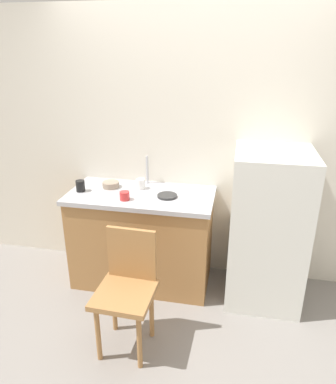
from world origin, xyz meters
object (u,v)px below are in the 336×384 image
at_px(cup_red, 125,196).
at_px(cup_black, 80,186).
at_px(terracotta_bowl, 111,185).
at_px(refrigerator, 267,228).
at_px(hotplate, 167,196).
at_px(cup_white, 141,184).
at_px(chair, 127,286).

height_order(cup_red, cup_black, cup_black).
distance_m(terracotta_bowl, cup_red, 0.33).
bearing_deg(cup_red, refrigerator, 7.15).
bearing_deg(refrigerator, cup_red, -172.85).
relative_size(hotplate, cup_red, 2.06).
bearing_deg(cup_black, hotplate, 1.67).
height_order(terracotta_bowl, cup_white, cup_white).
bearing_deg(hotplate, cup_red, -159.05).
bearing_deg(chair, refrigerator, 40.11).
bearing_deg(terracotta_bowl, refrigerator, -4.11).
xyz_separation_m(refrigerator, cup_white, (-1.12, 0.12, 0.27)).
distance_m(chair, hotplate, 0.86).
relative_size(terracotta_bowl, cup_black, 1.51).
height_order(refrigerator, cup_white, refrigerator).
height_order(chair, terracotta_bowl, terracotta_bowl).
xyz_separation_m(chair, cup_white, (-0.13, 0.89, 0.43)).
bearing_deg(cup_white, hotplate, -27.55).
height_order(refrigerator, chair, refrigerator).
xyz_separation_m(cup_red, cup_black, (-0.44, 0.11, 0.01)).
distance_m(hotplate, cup_red, 0.36).
bearing_deg(chair, cup_red, 109.80).
height_order(chair, cup_white, cup_white).
distance_m(refrigerator, chair, 1.26).
height_order(hotplate, cup_white, cup_white).
height_order(refrigerator, terracotta_bowl, refrigerator).
height_order(cup_white, cup_red, cup_white).
height_order(terracotta_bowl, hotplate, terracotta_bowl).
bearing_deg(cup_white, chair, -81.41).
relative_size(terracotta_bowl, hotplate, 0.88).
bearing_deg(refrigerator, hotplate, -178.64).
xyz_separation_m(terracotta_bowl, cup_white, (0.27, 0.02, 0.02)).
distance_m(cup_white, cup_black, 0.53).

